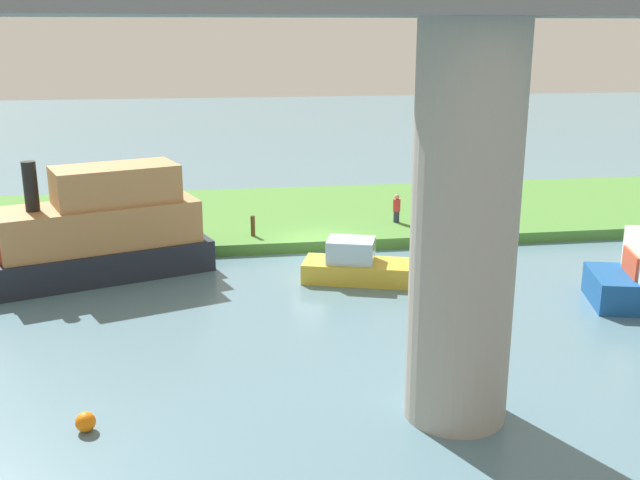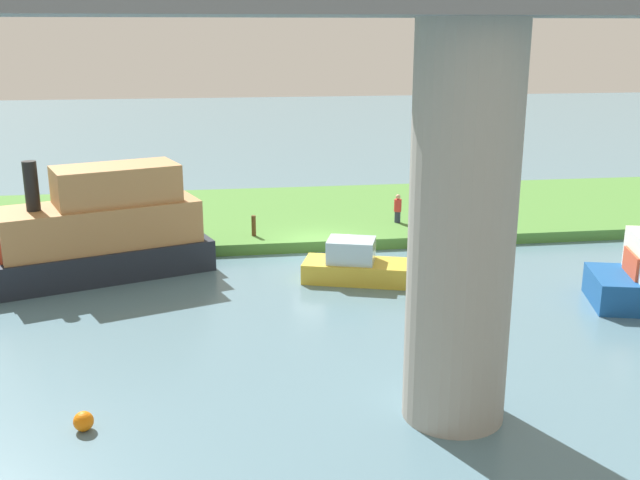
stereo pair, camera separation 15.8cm
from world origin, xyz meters
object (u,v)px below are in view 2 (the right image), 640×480
Objects in this scene: person_on_bank at (398,208)px; mooring_post at (254,226)px; skiff_small at (364,266)px; bridge_pylon at (462,230)px; pontoon_yellow at (96,233)px; marker_buoy at (84,421)px.

person_on_bank reaches higher than mooring_post.
skiff_small reaches higher than mooring_post.
bridge_pylon is 17.19m from mooring_post.
skiff_small is (0.13, -10.71, -4.31)m from bridge_pylon.
pontoon_yellow is at bearing 19.47° from person_on_bank.
mooring_post is (4.10, -16.23, -3.94)m from bridge_pylon.
pontoon_yellow reaches higher than mooring_post.
bridge_pylon is 0.99× the size of pontoon_yellow.
pontoon_yellow is at bearing -50.84° from bridge_pylon.
marker_buoy is (12.20, 17.13, -0.95)m from person_on_bank.
skiff_small is 13.66m from marker_buoy.
skiff_small is at bearing 66.04° from person_on_bank.
skiff_small is (3.09, 6.96, -0.60)m from person_on_bank.
person_on_bank is 7.22m from mooring_post.
bridge_pylon reaches higher than marker_buoy.
bridge_pylon reaches higher than mooring_post.
bridge_pylon is at bearing 129.16° from pontoon_yellow.
pontoon_yellow reaches higher than skiff_small.
bridge_pylon is 10.47× the size of mooring_post.
marker_buoy is at bearing 54.54° from person_on_bank.
bridge_pylon is 1.84× the size of skiff_small.
marker_buoy is at bearing 48.15° from skiff_small.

